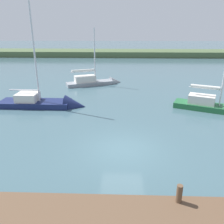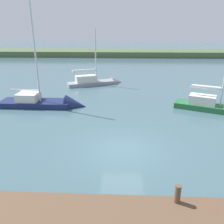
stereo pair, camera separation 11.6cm
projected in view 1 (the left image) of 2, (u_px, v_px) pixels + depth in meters
The scene contains 7 objects.
ground_plane at pixel (123, 149), 13.09m from camera, with size 200.00×200.00×0.00m, color #42606B.
far_shoreline at pixel (121, 56), 53.74m from camera, with size 180.00×8.00×2.40m, color #4C603D.
dock_pier at pixel (125, 223), 7.71m from camera, with size 18.64×1.91×0.71m, color brown.
mooring_post_far at pixel (179, 194), 8.04m from camera, with size 0.21×0.21×0.66m, color brown.
sailboat_mid_channel at pixel (222, 109), 18.72m from camera, with size 7.01×4.24×8.69m.
sailboat_behind_pier at pixel (96, 83), 27.43m from camera, with size 6.59×3.90×6.96m.
sailboat_outer_mooring at pixel (48, 105), 19.95m from camera, with size 7.27×2.04×9.10m.
Camera 1 is at (0.20, 11.60, 6.43)m, focal length 37.83 mm.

